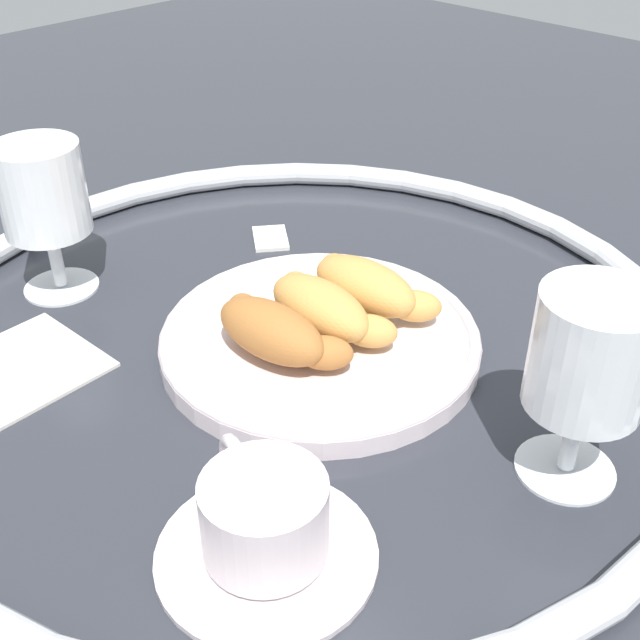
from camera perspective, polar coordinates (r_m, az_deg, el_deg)
ground_plane at (r=0.68m, az=-1.92°, el=-1.58°), size 2.20×2.20×0.00m
table_chrome_rim at (r=0.67m, az=-1.94°, el=-0.75°), size 0.67×0.67×0.02m
pastry_plate at (r=0.66m, az=0.00°, el=-1.36°), size 0.26×0.26×0.02m
croissant_large at (r=0.62m, az=-3.27°, el=-0.79°), size 0.14×0.07×0.04m
croissant_small at (r=0.65m, az=0.20°, el=0.87°), size 0.14×0.07×0.04m
croissant_extra at (r=0.68m, az=3.36°, el=2.40°), size 0.14×0.06×0.04m
coffee_cup_near at (r=0.49m, az=-3.97°, el=-14.31°), size 0.14×0.14×0.06m
juice_glass_left at (r=0.53m, az=18.51°, el=-2.85°), size 0.08×0.08×0.14m
juice_glass_right at (r=0.74m, az=-19.01°, el=8.33°), size 0.08×0.08×0.14m
sugar_packet at (r=0.83m, az=-3.53°, el=5.91°), size 0.06×0.06×0.01m
folded_napkin at (r=0.69m, az=-20.33°, el=-3.06°), size 0.11×0.11×0.01m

